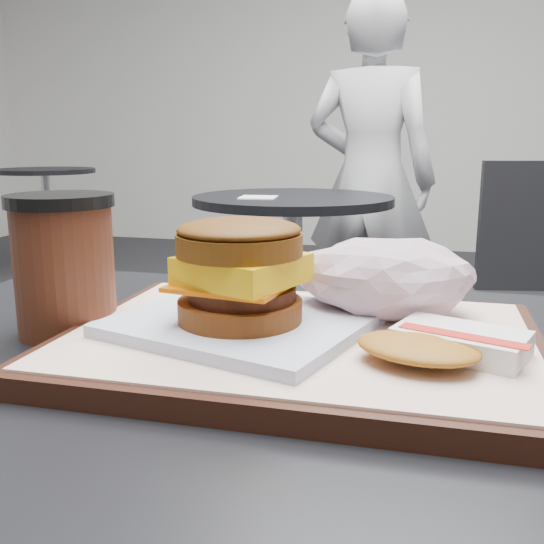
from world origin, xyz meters
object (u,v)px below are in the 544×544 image
at_px(crumpled_wrapper, 385,277).
at_px(neighbor_chair, 499,278).
at_px(breakfast_sandwich, 241,284).
at_px(hash_brown, 442,344).
at_px(coffee_cup, 64,260).
at_px(serving_tray, 300,343).
at_px(neighbor_table, 292,252).
at_px(patron, 370,180).

relative_size(crumpled_wrapper, neighbor_chair, 0.17).
xyz_separation_m(breakfast_sandwich, neighbor_chair, (0.38, 1.54, -0.32)).
bearing_deg(breakfast_sandwich, hash_brown, -9.45).
bearing_deg(coffee_cup, crumpled_wrapper, 12.63).
relative_size(serving_tray, breakfast_sandwich, 1.65).
relative_size(hash_brown, neighbor_table, 0.18).
xyz_separation_m(neighbor_chair, patron, (-0.48, 0.65, 0.26)).
height_order(breakfast_sandwich, hash_brown, breakfast_sandwich).
height_order(breakfast_sandwich, patron, patron).
bearing_deg(crumpled_wrapper, patron, 95.61).
relative_size(breakfast_sandwich, hash_brown, 1.74).
bearing_deg(serving_tray, hash_brown, -17.93).
distance_m(breakfast_sandwich, patron, 2.20).
bearing_deg(serving_tray, coffee_cup, 178.40).
relative_size(serving_tray, coffee_cup, 3.02).
xyz_separation_m(crumpled_wrapper, patron, (-0.21, 2.12, -0.05)).
bearing_deg(patron, crumpled_wrapper, 104.62).
bearing_deg(patron, neighbor_chair, 135.08).
height_order(coffee_cup, neighbor_table, coffee_cup).
height_order(breakfast_sandwich, neighbor_chair, breakfast_sandwich).
distance_m(neighbor_table, patron, 0.65).
relative_size(serving_tray, crumpled_wrapper, 2.47).
xyz_separation_m(hash_brown, neighbor_chair, (0.22, 1.57, -0.29)).
distance_m(crumpled_wrapper, neighbor_chair, 1.52).
relative_size(coffee_cup, neighbor_chair, 0.14).
distance_m(serving_tray, breakfast_sandwich, 0.07).
distance_m(serving_tray, coffee_cup, 0.22).
bearing_deg(coffee_cup, neighbor_chair, 70.35).
xyz_separation_m(breakfast_sandwich, patron, (-0.10, 2.19, -0.06)).
bearing_deg(serving_tray, patron, 93.83).
bearing_deg(serving_tray, neighbor_table, 102.58).
bearing_deg(neighbor_chair, crumpled_wrapper, -100.35).
distance_m(coffee_cup, patron, 2.18).
bearing_deg(patron, breakfast_sandwich, 101.62).
height_order(serving_tray, coffee_cup, coffee_cup).
bearing_deg(patron, coffee_cup, 97.17).
bearing_deg(neighbor_chair, coffee_cup, -109.65).
xyz_separation_m(serving_tray, neighbor_chair, (0.33, 1.53, -0.27)).
distance_m(breakfast_sandwich, neighbor_table, 1.67).
relative_size(serving_tray, neighbor_chair, 0.43).
height_order(crumpled_wrapper, neighbor_chair, neighbor_chair).
relative_size(crumpled_wrapper, neighbor_table, 0.21).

